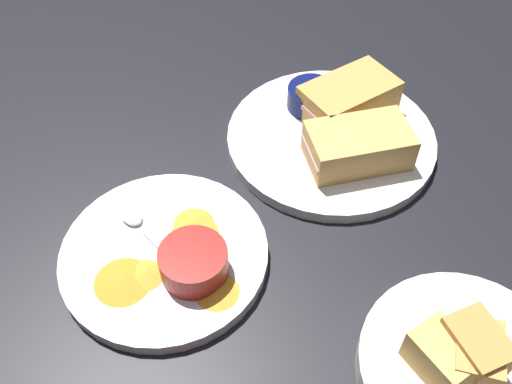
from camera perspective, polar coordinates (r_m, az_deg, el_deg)
name	(u,v)px	position (r cm, az deg, el deg)	size (l,w,h in cm)	color
ground_plane	(304,226)	(71.52, 4.81, -3.42)	(110.00, 110.00, 3.00)	black
plate_sandwich_main	(331,139)	(79.25, 7.53, 5.35)	(28.61, 28.61, 1.60)	white
sandwich_half_near	(358,145)	(74.19, 10.27, 4.63)	(14.27, 9.74, 4.80)	tan
sandwich_half_far	(349,98)	(81.06, 9.30, 9.30)	(15.06, 13.08, 4.80)	tan
ramekin_dark_sauce	(311,96)	(81.71, 5.61, 9.55)	(6.85, 6.85, 3.25)	#0C144C
spoon_by_dark_ramekin	(333,126)	(79.40, 7.79, 6.57)	(5.84, 9.44, 0.80)	silver
plate_chips_companion	(165,255)	(66.74, -9.19, -6.25)	(24.00, 24.00, 1.60)	white
ramekin_light_gravy	(194,262)	(62.48, -6.30, -6.98)	(7.64, 7.64, 3.50)	maroon
spoon_by_gravy_ramekin	(138,223)	(68.59, -11.81, -3.10)	(7.39, 8.58, 0.80)	silver
plantain_chip_scatter	(171,260)	(64.89, -8.55, -6.74)	(18.28, 15.47, 0.60)	gold
bread_basket_rear	(464,368)	(61.04, 20.25, -16.26)	(21.09, 21.09, 7.96)	silver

